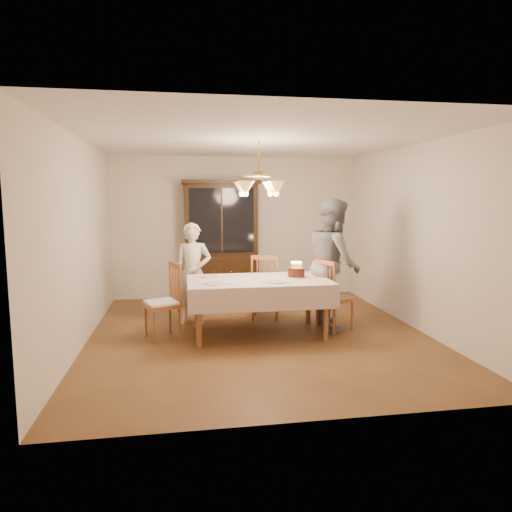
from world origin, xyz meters
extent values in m
plane|color=brown|center=(0.00, 0.00, 0.00)|extent=(5.00, 5.00, 0.00)
plane|color=white|center=(0.00, 0.00, 2.60)|extent=(5.00, 5.00, 0.00)
plane|color=silver|center=(0.00, 2.50, 1.30)|extent=(4.50, 0.00, 4.50)
plane|color=silver|center=(0.00, -2.50, 1.30)|extent=(4.50, 0.00, 4.50)
plane|color=silver|center=(-2.25, 0.00, 1.30)|extent=(0.00, 5.00, 5.00)
plane|color=silver|center=(2.25, 0.00, 1.30)|extent=(0.00, 5.00, 5.00)
cube|color=brown|center=(0.00, 0.00, 0.73)|extent=(1.80, 1.00, 0.04)
cube|color=silver|center=(0.00, 0.00, 0.75)|extent=(1.90, 1.10, 0.01)
cylinder|color=brown|center=(-0.82, -0.42, 0.35)|extent=(0.07, 0.07, 0.71)
cylinder|color=brown|center=(0.82, -0.42, 0.35)|extent=(0.07, 0.07, 0.71)
cylinder|color=brown|center=(-0.82, 0.42, 0.35)|extent=(0.07, 0.07, 0.71)
cylinder|color=brown|center=(0.82, 0.42, 0.35)|extent=(0.07, 0.07, 0.71)
cube|color=black|center=(-0.30, 2.23, 0.40)|extent=(1.30, 0.50, 0.80)
cube|color=black|center=(-0.30, 2.28, 1.45)|extent=(1.30, 0.40, 1.30)
cube|color=black|center=(-0.30, 2.08, 1.45)|extent=(1.14, 0.01, 1.14)
cube|color=black|center=(-0.30, 2.23, 2.13)|extent=(1.38, 0.54, 0.06)
cube|color=brown|center=(0.25, 0.82, 0.45)|extent=(0.53, 0.52, 0.05)
cube|color=brown|center=(0.20, 0.64, 0.97)|extent=(0.40, 0.14, 0.06)
cylinder|color=brown|center=(0.47, 0.94, 0.21)|extent=(0.04, 0.04, 0.43)
cylinder|color=brown|center=(0.12, 1.03, 0.21)|extent=(0.04, 0.04, 0.43)
cylinder|color=brown|center=(0.38, 0.61, 0.21)|extent=(0.04, 0.04, 0.43)
cylinder|color=brown|center=(0.03, 0.70, 0.21)|extent=(0.04, 0.04, 0.43)
cube|color=brown|center=(-1.29, 0.02, 0.45)|extent=(0.55, 0.56, 0.05)
cube|color=brown|center=(-1.11, 0.09, 0.97)|extent=(0.17, 0.39, 0.06)
cylinder|color=brown|center=(-1.51, 0.14, 0.21)|extent=(0.04, 0.04, 0.43)
cylinder|color=brown|center=(-1.39, -0.20, 0.21)|extent=(0.04, 0.04, 0.43)
cylinder|color=brown|center=(-1.19, 0.25, 0.21)|extent=(0.04, 0.04, 0.43)
cylinder|color=brown|center=(-1.07, -0.09, 0.21)|extent=(0.04, 0.04, 0.43)
cube|color=white|center=(-1.29, 0.02, 0.48)|extent=(0.49, 0.51, 0.03)
cube|color=brown|center=(1.10, 0.05, 0.45)|extent=(0.56, 0.57, 0.05)
cube|color=brown|center=(0.92, -0.02, 0.97)|extent=(0.19, 0.38, 0.06)
cylinder|color=brown|center=(1.32, -0.05, 0.21)|extent=(0.04, 0.04, 0.43)
cylinder|color=brown|center=(1.18, 0.28, 0.21)|extent=(0.04, 0.04, 0.43)
cylinder|color=brown|center=(1.01, -0.18, 0.21)|extent=(0.04, 0.04, 0.43)
cylinder|color=brown|center=(0.87, 0.15, 0.21)|extent=(0.04, 0.04, 0.43)
imported|color=beige|center=(-0.86, 0.71, 0.75)|extent=(0.60, 0.45, 1.49)
imported|color=slate|center=(1.13, 0.23, 0.93)|extent=(0.78, 0.96, 1.85)
cylinder|color=white|center=(0.54, 0.06, 0.77)|extent=(0.30, 0.30, 0.01)
cylinder|color=#3C170D|center=(0.54, 0.06, 0.83)|extent=(0.23, 0.23, 0.12)
cylinder|color=#598CD8|center=(0.61, 0.06, 0.93)|extent=(0.01, 0.01, 0.07)
sphere|color=#FFB23F|center=(0.61, 0.06, 0.97)|extent=(0.01, 0.01, 0.01)
cylinder|color=pink|center=(0.60, 0.08, 0.93)|extent=(0.01, 0.01, 0.07)
sphere|color=#FFB23F|center=(0.60, 0.08, 0.97)|extent=(0.01, 0.01, 0.01)
cylinder|color=#EACC66|center=(0.59, 0.10, 0.93)|extent=(0.01, 0.01, 0.07)
sphere|color=#FFB23F|center=(0.59, 0.10, 0.97)|extent=(0.01, 0.01, 0.01)
cylinder|color=#598CD8|center=(0.57, 0.12, 0.93)|extent=(0.01, 0.01, 0.07)
sphere|color=#FFB23F|center=(0.57, 0.12, 0.97)|extent=(0.01, 0.01, 0.01)
cylinder|color=pink|center=(0.55, 0.13, 0.93)|extent=(0.01, 0.01, 0.07)
sphere|color=#FFB23F|center=(0.55, 0.13, 0.97)|extent=(0.01, 0.01, 0.01)
cylinder|color=#EACC66|center=(0.53, 0.13, 0.93)|extent=(0.01, 0.01, 0.07)
sphere|color=#FFB23F|center=(0.53, 0.13, 0.97)|extent=(0.01, 0.01, 0.01)
cylinder|color=#598CD8|center=(0.51, 0.12, 0.93)|extent=(0.01, 0.01, 0.07)
sphere|color=#FFB23F|center=(0.51, 0.12, 0.97)|extent=(0.01, 0.01, 0.01)
cylinder|color=pink|center=(0.49, 0.10, 0.93)|extent=(0.01, 0.01, 0.07)
sphere|color=#FFB23F|center=(0.49, 0.10, 0.97)|extent=(0.01, 0.01, 0.01)
cylinder|color=#EACC66|center=(0.48, 0.08, 0.93)|extent=(0.01, 0.01, 0.07)
sphere|color=#FFB23F|center=(0.48, 0.08, 0.97)|extent=(0.01, 0.01, 0.01)
cylinder|color=#598CD8|center=(0.47, 0.06, 0.93)|extent=(0.01, 0.01, 0.07)
sphere|color=#FFB23F|center=(0.47, 0.06, 0.97)|extent=(0.01, 0.01, 0.01)
cylinder|color=pink|center=(0.48, 0.04, 0.93)|extent=(0.01, 0.01, 0.07)
sphere|color=#FFB23F|center=(0.48, 0.04, 0.97)|extent=(0.01, 0.01, 0.01)
cylinder|color=#EACC66|center=(0.49, 0.02, 0.93)|extent=(0.01, 0.01, 0.07)
sphere|color=#FFB23F|center=(0.49, 0.02, 0.97)|extent=(0.01, 0.01, 0.01)
cylinder|color=#598CD8|center=(0.51, 0.00, 0.93)|extent=(0.01, 0.01, 0.07)
sphere|color=#FFB23F|center=(0.51, 0.00, 0.97)|extent=(0.01, 0.01, 0.01)
cylinder|color=pink|center=(0.53, -0.01, 0.93)|extent=(0.01, 0.01, 0.07)
sphere|color=#FFB23F|center=(0.53, -0.01, 0.97)|extent=(0.01, 0.01, 0.01)
cylinder|color=#EACC66|center=(0.55, -0.01, 0.93)|extent=(0.01, 0.01, 0.07)
sphere|color=#FFB23F|center=(0.55, -0.01, 0.97)|extent=(0.01, 0.01, 0.01)
cylinder|color=#598CD8|center=(0.57, 0.00, 0.93)|extent=(0.01, 0.01, 0.07)
sphere|color=#FFB23F|center=(0.57, 0.00, 0.97)|extent=(0.01, 0.01, 0.01)
cylinder|color=pink|center=(0.59, 0.02, 0.93)|extent=(0.01, 0.01, 0.07)
sphere|color=#FFB23F|center=(0.59, 0.02, 0.97)|extent=(0.01, 0.01, 0.01)
cylinder|color=#EACC66|center=(0.60, 0.04, 0.93)|extent=(0.01, 0.01, 0.07)
sphere|color=#FFB23F|center=(0.60, 0.04, 0.97)|extent=(0.01, 0.01, 0.01)
cylinder|color=white|center=(-0.62, -0.22, 0.77)|extent=(0.26, 0.26, 0.02)
cube|color=silver|center=(-0.80, -0.22, 0.76)|extent=(0.01, 0.16, 0.01)
cube|color=white|center=(-0.44, -0.22, 0.76)|extent=(0.10, 0.10, 0.01)
cylinder|color=white|center=(0.17, -0.26, 0.77)|extent=(0.25, 0.25, 0.02)
cube|color=silver|center=(0.01, -0.26, 0.76)|extent=(0.01, 0.16, 0.01)
cube|color=white|center=(0.34, -0.26, 0.76)|extent=(0.10, 0.10, 0.01)
cylinder|color=white|center=(-0.65, 0.30, 0.77)|extent=(0.25, 0.25, 0.02)
cube|color=silver|center=(-0.81, 0.30, 0.76)|extent=(0.01, 0.16, 0.01)
cube|color=white|center=(-0.48, 0.30, 0.76)|extent=(0.10, 0.10, 0.01)
cylinder|color=#BF8C3F|center=(0.00, 0.00, 2.40)|extent=(0.02, 0.02, 0.40)
cylinder|color=#BF8C3F|center=(0.00, 0.00, 2.15)|extent=(0.12, 0.12, 0.10)
cone|color=#D8994C|center=(0.20, 0.20, 1.97)|extent=(0.22, 0.22, 0.18)
sphere|color=#FFD899|center=(0.20, 0.20, 1.90)|extent=(0.07, 0.07, 0.07)
cone|color=#D8994C|center=(-0.20, 0.20, 1.97)|extent=(0.22, 0.22, 0.18)
sphere|color=#FFD899|center=(-0.20, 0.20, 1.90)|extent=(0.07, 0.07, 0.07)
cone|color=#D8994C|center=(-0.20, -0.20, 1.97)|extent=(0.22, 0.22, 0.18)
sphere|color=#FFD899|center=(-0.20, -0.20, 1.90)|extent=(0.07, 0.07, 0.07)
cone|color=#D8994C|center=(0.20, -0.20, 1.97)|extent=(0.22, 0.22, 0.18)
sphere|color=#FFD899|center=(0.20, -0.20, 1.90)|extent=(0.07, 0.07, 0.07)
camera|label=1|loc=(-1.01, -5.96, 1.84)|focal=32.00mm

